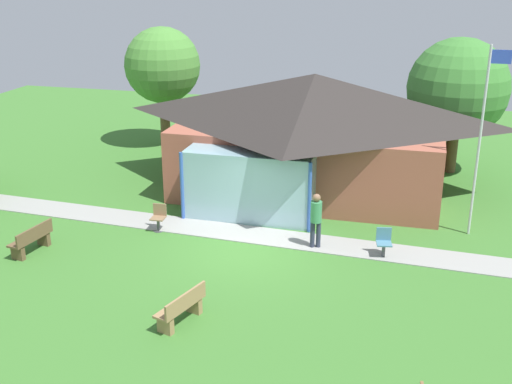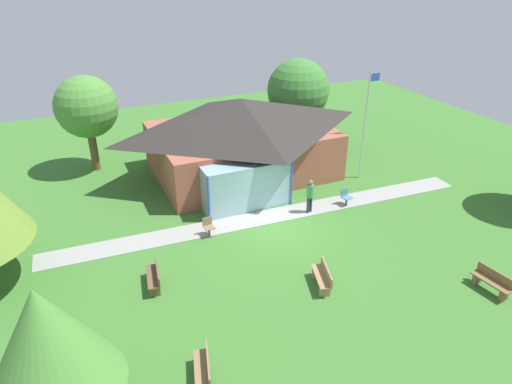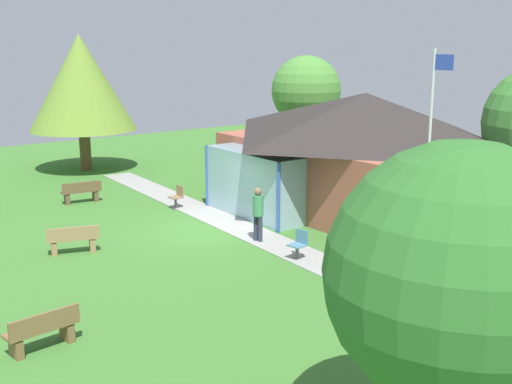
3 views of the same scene
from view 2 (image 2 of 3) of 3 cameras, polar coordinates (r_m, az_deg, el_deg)
The scene contains 14 objects.
ground_plane at distance 20.96m, azimuth 3.11°, elevation -4.55°, with size 44.00×44.00×0.00m, color #3D752D.
pavilion at distance 25.49m, azimuth -1.83°, elevation 7.04°, with size 10.54×8.66×4.30m.
footpath at distance 21.83m, azimuth 1.74°, elevation -3.07°, with size 20.89×1.30×0.03m, color #999993.
flagpole at distance 25.18m, azimuth 13.56°, elevation 8.55°, with size 0.64×0.08×5.96m.
bench_front_right at distance 19.18m, azimuth 27.44°, elevation -10.00°, with size 0.61×1.54×0.84m.
bench_mid_left at distance 17.73m, azimuth -12.61°, elevation -10.39°, with size 0.66×1.55×0.84m.
bench_front_center at distance 17.50m, azimuth 8.32°, elevation -10.53°, with size 0.87×1.56×0.84m.
bench_front_left at distance 14.25m, azimuth -6.57°, elevation -21.31°, with size 0.81×1.56×0.84m.
patio_chair_lawn_spare at distance 23.10m, azimuth 11.17°, elevation -0.67°, with size 0.51×0.51×0.86m.
patio_chair_west at distance 20.33m, azimuth -5.97°, elevation -4.41°, with size 0.46×0.46×0.86m.
visitor_on_path at distance 21.86m, azimuth 6.78°, elevation -0.22°, with size 0.34×0.34×1.74m.
tree_behind_pavilion_right at distance 30.05m, azimuth 5.30°, elevation 12.51°, with size 4.00×4.00×5.46m.
tree_behind_pavilion_left at distance 27.11m, azimuth -20.47°, elevation 9.90°, with size 3.43×3.43×5.46m.
tree_lawn_corner at distance 12.00m, azimuth -24.78°, elevation -16.64°, with size 3.32×3.32×4.73m.
Camera 2 is at (-8.34, -15.74, 11.05)m, focal length 31.96 mm.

